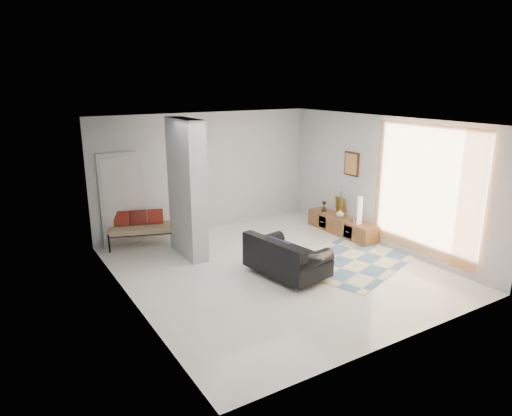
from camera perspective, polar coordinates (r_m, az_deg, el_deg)
floor at (r=8.87m, az=2.48°, el=-7.61°), size 6.00×6.00×0.00m
ceiling at (r=8.18m, az=2.71°, el=10.73°), size 6.00×6.00×0.00m
wall_back at (r=10.97m, az=-6.24°, el=4.51°), size 6.00×0.00×6.00m
wall_front at (r=6.27m, az=18.15°, el=-4.69°), size 6.00×0.00×6.00m
wall_left at (r=7.29m, az=-15.63°, el=-1.66°), size 0.00×6.00×6.00m
wall_right at (r=10.18m, az=15.55°, el=3.16°), size 0.00×6.00×6.00m
partition_column at (r=9.28m, az=-8.65°, el=2.39°), size 0.35×1.20×2.80m
hallway_door at (r=10.32m, az=-16.66°, el=1.07°), size 0.85×0.06×2.04m
curtain at (r=9.38m, az=20.33°, el=2.04°), size 0.00×2.55×2.55m
wall_art at (r=10.76m, az=11.86°, el=5.41°), size 0.04×0.45×0.55m
media_console at (r=10.97m, az=10.67°, el=-2.11°), size 0.45×2.01×0.80m
loveseat at (r=8.43m, az=3.59°, el=-6.26°), size 1.13×1.65×0.76m
daybed at (r=10.28m, az=-13.83°, el=-2.22°), size 1.66×1.10×0.77m
area_rug at (r=9.47m, az=12.21°, el=-6.37°), size 3.09×2.54×0.01m
cylinder_lamp at (r=10.42m, az=12.84°, el=-0.29°), size 0.11×0.11×0.62m
bronze_figurine at (r=11.29m, az=8.50°, el=0.20°), size 0.13×0.13×0.26m
vase at (r=10.87m, az=10.47°, el=-0.64°), size 0.20×0.20×0.20m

